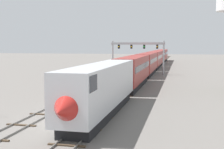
{
  "coord_description": "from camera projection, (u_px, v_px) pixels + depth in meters",
  "views": [
    {
      "loc": [
        9.18,
        -24.36,
        6.6
      ],
      "look_at": [
        1.0,
        12.0,
        3.0
      ],
      "focal_mm": 49.07,
      "sensor_mm": 36.0,
      "label": 1
    }
  ],
  "objects": [
    {
      "name": "track_main",
      "position": [
        154.0,
        69.0,
        84.12
      ],
      "size": [
        2.6,
        200.0,
        0.16
      ],
      "color": "slate",
      "rests_on": "ground"
    },
    {
      "name": "passenger_train",
      "position": [
        152.0,
        61.0,
        77.1
      ],
      "size": [
        3.04,
        118.77,
        4.8
      ],
      "color": "silver",
      "rests_on": "ground"
    },
    {
      "name": "ground_plane",
      "position": [
        70.0,
        122.0,
        26.3
      ],
      "size": [
        400.0,
        400.0,
        0.0
      ],
      "primitive_type": "plane",
      "color": "slate"
    },
    {
      "name": "signal_gantry",
      "position": [
        138.0,
        50.0,
        68.34
      ],
      "size": [
        12.1,
        0.49,
        7.53
      ],
      "color": "#999BA0",
      "rests_on": "ground"
    },
    {
      "name": "track_near",
      "position": [
        120.0,
        75.0,
        65.9
      ],
      "size": [
        2.6,
        160.0,
        0.16
      ],
      "color": "slate",
      "rests_on": "ground"
    }
  ]
}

